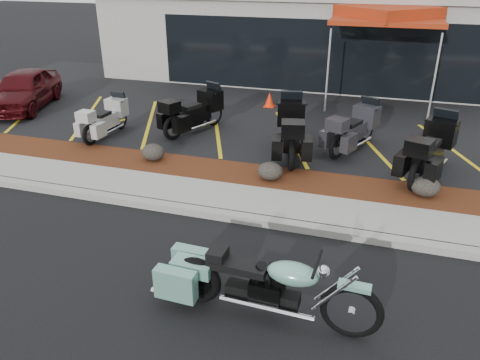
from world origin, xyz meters
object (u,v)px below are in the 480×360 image
(parked_car, at_px, (24,89))
(traffic_cone, at_px, (269,99))
(hero_cruiser, at_px, (352,304))
(touring_white, at_px, (119,110))
(popup_canopy, at_px, (387,15))

(parked_car, distance_m, traffic_cone, 8.22)
(hero_cruiser, distance_m, parked_car, 13.61)
(touring_white, distance_m, popup_canopy, 9.09)
(touring_white, distance_m, parked_car, 4.30)
(touring_white, xyz_separation_m, popup_canopy, (7.11, 5.16, 2.34))
(popup_canopy, bearing_deg, traffic_cone, -164.94)
(parked_car, bearing_deg, touring_white, -31.05)
(hero_cruiser, relative_size, traffic_cone, 6.55)
(hero_cruiser, bearing_deg, popup_canopy, 92.73)
(parked_car, height_order, traffic_cone, parked_car)
(touring_white, bearing_deg, parked_car, 80.17)
(parked_car, height_order, popup_canopy, popup_canopy)
(hero_cruiser, height_order, parked_car, parked_car)
(parked_car, bearing_deg, hero_cruiser, -50.51)
(touring_white, bearing_deg, traffic_cone, -41.54)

